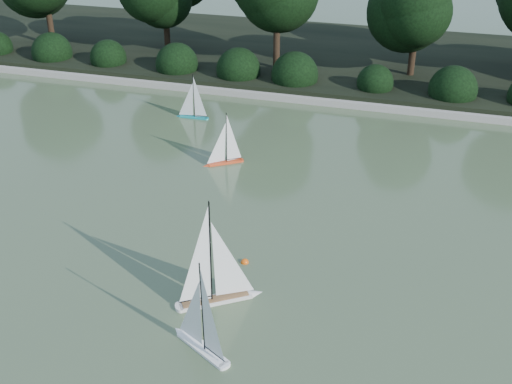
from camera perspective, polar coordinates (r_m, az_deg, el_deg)
ground at (r=10.05m, az=2.06°, el=-10.34°), size 80.00×80.00×0.00m
pond_coping at (r=17.83m, az=9.60°, el=7.63°), size 40.00×0.35×0.18m
far_bank at (r=21.58m, az=11.17°, el=11.32°), size 40.00×8.00×0.30m
shrub_hedge at (r=18.55m, az=10.10°, el=9.59°), size 29.10×1.10×1.10m
sailboat_white_a at (r=9.26m, az=-5.17°, el=-12.36°), size 1.10×0.72×1.61m
sailboat_white_b at (r=10.04m, az=-3.08°, el=-8.22°), size 1.27×0.97×1.95m
sailboat_orange at (r=14.35m, az=-3.05°, el=3.26°), size 0.85×0.65×1.31m
sailboat_teal at (r=16.98m, az=-5.82°, el=7.22°), size 0.93×0.17×1.27m
race_buoy at (r=11.05m, az=-1.00°, el=-6.28°), size 0.14×0.14×0.14m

